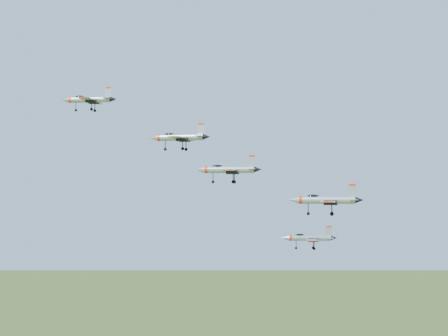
{
  "coord_description": "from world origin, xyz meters",
  "views": [
    {
      "loc": [
        5.49,
        -125.09,
        128.96
      ],
      "look_at": [
        1.08,
        -4.19,
        133.22
      ],
      "focal_mm": 50.0,
      "sensor_mm": 36.0,
      "label": 1
    }
  ],
  "objects": [
    {
      "name": "jet_right_low",
      "position": [
        19.27,
        -14.16,
        127.23
      ],
      "size": [
        13.32,
        11.11,
        3.56
      ],
      "rotation": [
        0.0,
        0.0,
        -0.14
      ],
      "color": "#989EA3"
    },
    {
      "name": "jet_left_high",
      "position": [
        1.55,
        2.31,
        133.16
      ],
      "size": [
        13.81,
        11.45,
        3.69
      ],
      "rotation": [
        0.0,
        0.0,
        -0.08
      ],
      "color": "#989EA3"
    },
    {
      "name": "jet_lead",
      "position": [
        -29.22,
        9.41,
        148.77
      ],
      "size": [
        12.61,
        10.44,
        3.37
      ],
      "rotation": [
        0.0,
        0.0,
        -0.08
      ],
      "color": "#989EA3"
    },
    {
      "name": "jet_right_high",
      "position": [
        -5.97,
        -20.84,
        137.84
      ],
      "size": [
        10.79,
        9.07,
        2.9
      ],
      "rotation": [
        0.0,
        0.0,
        -0.2
      ],
      "color": "#989EA3"
    },
    {
      "name": "jet_left_low",
      "position": [
        18.0,
        2.5,
        119.25
      ],
      "size": [
        11.4,
        9.34,
        3.06
      ],
      "rotation": [
        0.0,
        0.0,
        -0.0
      ],
      "color": "#989EA3"
    }
  ]
}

